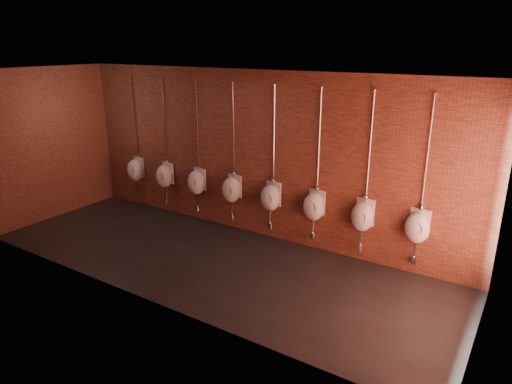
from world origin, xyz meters
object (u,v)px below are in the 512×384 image
urinal_3 (232,189)px  urinal_6 (363,215)px  urinal_1 (165,175)px  urinal_7 (418,227)px  urinal_5 (314,206)px  urinal_2 (197,182)px  urinal_4 (271,197)px  urinal_0 (136,169)px

urinal_3 → urinal_6: same height
urinal_1 → urinal_6: size_ratio=1.00×
urinal_3 → urinal_7: 3.62m
urinal_5 → urinal_2: bearing=180.0°
urinal_2 → urinal_5: size_ratio=1.00×
urinal_6 → urinal_7: 0.90m
urinal_4 → urinal_7: size_ratio=1.00×
urinal_1 → urinal_2: (0.90, 0.00, 0.00)m
urinal_1 → urinal_5: (3.62, 0.00, 0.00)m
urinal_2 → urinal_5: 2.71m
urinal_0 → urinal_1: bearing=0.0°
urinal_0 → urinal_5: bearing=0.0°
urinal_0 → urinal_2: 1.81m
urinal_5 → urinal_6: size_ratio=1.00×
urinal_1 → urinal_6: (4.52, 0.00, 0.00)m
urinal_0 → urinal_2: bearing=0.0°
urinal_1 → urinal_2: size_ratio=1.00×
urinal_5 → urinal_7: (1.81, 0.00, 0.00)m
urinal_3 → urinal_5: size_ratio=1.00×
urinal_0 → urinal_5: size_ratio=1.00×
urinal_3 → urinal_6: (2.71, 0.00, 0.00)m
urinal_2 → urinal_4: (1.81, 0.00, 0.00)m
urinal_1 → urinal_6: bearing=0.0°
urinal_5 → urinal_6: bearing=0.0°
urinal_2 → urinal_7: bearing=0.0°
urinal_3 → urinal_0: bearing=180.0°
urinal_2 → urinal_4: size_ratio=1.00×
urinal_1 → urinal_6: 4.52m
urinal_0 → urinal_6: (5.43, 0.00, 0.00)m
urinal_3 → urinal_1: bearing=180.0°
urinal_5 → urinal_7: 1.81m
urinal_4 → urinal_6: (1.81, 0.00, 0.00)m
urinal_5 → urinal_7: size_ratio=1.00×
urinal_6 → urinal_7: same height
urinal_3 → urinal_5: bearing=0.0°
urinal_4 → urinal_7: (2.71, 0.00, 0.00)m
urinal_4 → urinal_5: (0.90, 0.00, 0.00)m
urinal_5 → urinal_7: same height
urinal_7 → urinal_0: bearing=180.0°
urinal_4 → urinal_6: same height
urinal_1 → urinal_4: same height
urinal_1 → urinal_5: bearing=0.0°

